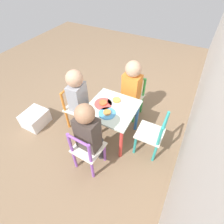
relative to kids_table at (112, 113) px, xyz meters
name	(u,v)px	position (x,y,z in m)	size (l,w,h in m)	color
ground_plane	(112,135)	(0.00, 0.00, -0.37)	(6.00, 6.00, 0.00)	#7F664C
kids_table	(112,113)	(0.00, 0.00, 0.00)	(0.49, 0.49, 0.45)	silver
chair_green	(132,97)	(-0.45, 0.05, -0.10)	(0.29, 0.29, 0.53)	silver
chair_orange	(77,108)	(0.03, -0.45, -0.10)	(0.27, 0.27, 0.53)	silver
chair_purple	(87,150)	(0.45, -0.02, -0.10)	(0.27, 0.27, 0.53)	silver
chair_teal	(152,135)	(0.00, 0.45, -0.10)	(0.26, 0.26, 0.53)	silver
child_left	(131,86)	(-0.39, 0.04, 0.11)	(0.23, 0.21, 0.78)	#38383D
child_front	(79,95)	(0.02, -0.39, 0.11)	(0.21, 0.23, 0.77)	#4C608E
child_right	(89,132)	(0.39, -0.02, 0.11)	(0.22, 0.21, 0.80)	#38383D
plate_left	(117,101)	(-0.10, 0.00, 0.09)	(0.19, 0.19, 0.03)	white
plate_front	(103,104)	(0.00, -0.10, 0.09)	(0.18, 0.18, 0.03)	#E54C47
plate_right	(107,113)	(0.10, 0.00, 0.09)	(0.17, 0.17, 0.03)	#4C9EE0
storage_bin	(35,118)	(0.28, -0.93, -0.28)	(0.29, 0.25, 0.18)	silver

